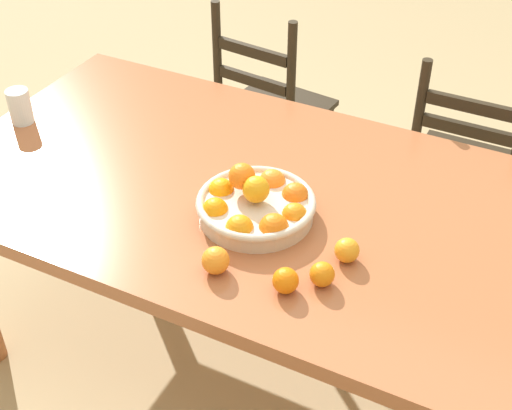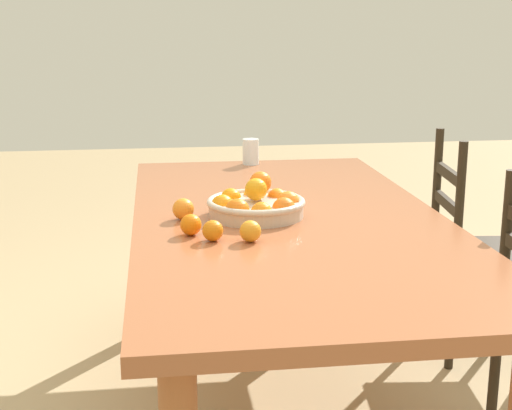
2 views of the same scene
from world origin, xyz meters
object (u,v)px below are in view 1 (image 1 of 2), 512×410
Objects in this scene: orange_loose_0 at (322,274)px; orange_loose_1 at (214,260)px; fruit_bowl at (256,204)px; orange_loose_3 at (286,281)px; dining_table at (275,219)px; chair_near_window at (463,174)px; chair_by_cabinet at (271,113)px; orange_loose_2 at (347,250)px; drinking_glass at (20,106)px.

orange_loose_0 is 0.28m from orange_loose_1.
fruit_bowl is 5.04× the size of orange_loose_3.
chair_near_window is (0.41, 0.81, -0.22)m from dining_table.
orange_loose_3 is at bearing 123.80° from chair_by_cabinet.
dining_table is 31.27× the size of orange_loose_2.
orange_loose_3 is (0.63, -1.24, 0.35)m from chair_by_cabinet.
orange_loose_3 is (-0.22, -1.15, 0.34)m from chair_near_window.
dining_table is 0.38m from orange_loose_1.
orange_loose_1 is at bearing -90.77° from dining_table.
fruit_bowl is 5.10× the size of orange_loose_2.
orange_loose_0 is 0.11m from orange_loose_2.
fruit_bowl is at bearing 147.71° from orange_loose_0.
orange_loose_2 is at bearing 33.32° from orange_loose_1.
orange_loose_2 reaches higher than orange_loose_0.
dining_table is 30.87× the size of orange_loose_3.
orange_loose_2 is at bearing 78.11° from orange_loose_0.
orange_loose_2 is (-0.13, -0.98, 0.34)m from chair_near_window.
orange_loose_3 reaches higher than dining_table.
dining_table is 0.35m from orange_loose_2.
chair_by_cabinet is 1.15m from fruit_bowl.
orange_loose_1 reaches higher than dining_table.
dining_table is 32.07× the size of orange_loose_0.
orange_loose_1 is at bearing -146.68° from orange_loose_2.
chair_by_cabinet is at bearing -5.58° from chair_near_window.
orange_loose_3 is at bearing -138.88° from orange_loose_0.
orange_loose_2 is 0.20m from orange_loose_3.
chair_by_cabinet is at bearing 116.32° from dining_table.
orange_loose_2 is (0.29, 0.19, -0.00)m from orange_loose_1.
chair_by_cabinet is at bearing 109.22° from orange_loose_1.
orange_loose_1 is 0.20m from orange_loose_3.
dining_table is at bearing 149.23° from orange_loose_2.
orange_loose_2 and orange_loose_3 have the same top height.
orange_loose_1 is at bearing -89.08° from fruit_bowl.
fruit_bowl is 0.30m from orange_loose_2.
dining_table is 6.13× the size of fruit_bowl.
chair_by_cabinet reaches higher than drinking_glass.
chair_by_cabinet reaches higher than orange_loose_3.
orange_loose_3 is at bearing 4.62° from orange_loose_1.
orange_loose_1 is at bearing -175.38° from orange_loose_3.
chair_near_window is at bearing 82.64° from orange_loose_2.
orange_loose_1 reaches higher than orange_loose_2.
drinking_glass is (-1.21, 0.27, 0.03)m from orange_loose_0.
orange_loose_2 is 0.56× the size of drinking_glass.
chair_near_window is 0.99× the size of chair_by_cabinet.
dining_table is at bearing 85.46° from fruit_bowl.
drinking_glass is (-0.51, -0.90, 0.37)m from chair_by_cabinet.
fruit_bowl reaches higher than orange_loose_2.
orange_loose_0 reaches higher than dining_table.
fruit_bowl is (-0.42, -0.92, 0.35)m from chair_near_window.
chair_near_window is at bearing 62.97° from dining_table.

